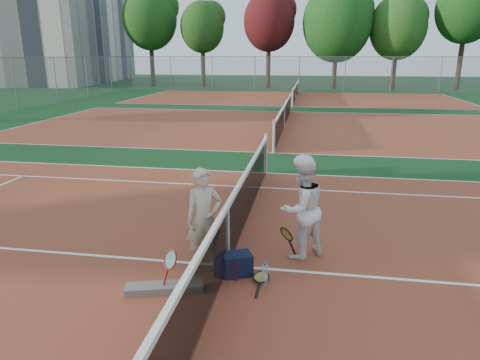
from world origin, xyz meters
name	(u,v)px	position (x,y,z in m)	size (l,w,h in m)	color
ground	(228,266)	(0.00, 0.00, 0.00)	(130.00, 130.00, 0.00)	black
court_main	(228,266)	(0.00, 0.00, 0.00)	(23.77, 10.97, 0.01)	brown
court_far_a	(284,127)	(0.00, 13.50, 0.00)	(23.77, 10.97, 0.01)	brown
court_far_b	(296,98)	(0.00, 27.00, 0.00)	(23.77, 10.97, 0.01)	brown
net_main	(228,236)	(0.00, 0.00, 0.51)	(0.10, 10.98, 1.02)	black
net_far_a	(284,116)	(0.00, 13.50, 0.51)	(0.10, 10.98, 1.02)	black
net_far_b	(296,91)	(0.00, 27.00, 0.51)	(0.10, 10.98, 1.02)	black
fence_back	(299,74)	(0.00, 34.00, 1.50)	(32.00, 0.06, 3.00)	slate
apartment_block	(65,17)	(-28.00, 44.00, 7.50)	(10.00, 22.00, 15.00)	beige
player_a	(204,219)	(-0.35, -0.04, 0.77)	(0.56, 0.37, 1.55)	#C2B296
player_b	(302,209)	(1.08, 0.54, 0.81)	(0.78, 0.61, 1.61)	white
racket_red	(171,270)	(-0.65, -0.76, 0.28)	(0.26, 0.27, 0.56)	maroon
racket_black_held	(286,243)	(0.86, 0.39, 0.27)	(0.30, 0.27, 0.55)	black
racket_spare	(261,278)	(0.56, -0.37, 0.05)	(0.60, 0.27, 0.10)	black
sports_bag_navy	(237,264)	(0.19, -0.23, 0.17)	(0.42, 0.29, 0.33)	black
sports_bag_purple	(228,267)	(0.06, -0.29, 0.15)	(0.36, 0.25, 0.29)	black
net_cover_canvas	(165,288)	(-0.72, -0.87, 0.06)	(1.06, 0.24, 0.11)	#615C57
water_bottle	(265,275)	(0.62, -0.45, 0.15)	(0.09, 0.09, 0.30)	#ABC5D8
tree_back_0	(150,19)	(-15.08, 37.45, 6.63)	(5.38, 5.38, 9.74)	#382314
tree_back_1	(202,27)	(-9.66, 37.16, 5.72)	(4.27, 4.27, 8.20)	#382314
tree_back_maroon	(269,22)	(-3.13, 37.28, 6.18)	(4.87, 4.87, 9.01)	#382314
tree_back_3	(337,22)	(3.22, 36.87, 6.04)	(6.33, 6.33, 9.69)	#382314
tree_back_4	(398,27)	(8.70, 37.32, 5.56)	(5.11, 5.11, 8.51)	#382314
tree_back_5	(467,8)	(14.38, 37.24, 7.11)	(5.34, 5.34, 10.21)	#382314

